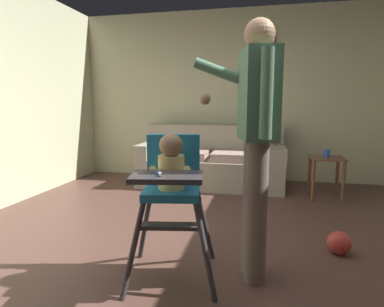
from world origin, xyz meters
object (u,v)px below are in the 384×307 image
Objects in this scene: wall_clock at (265,41)px; high_chair at (172,178)px; sippy_cup at (327,153)px; couch at (212,162)px; adult_standing at (256,137)px; toy_ball_second at (339,243)px; side_table at (326,168)px.

high_chair is at bearing -100.44° from wall_clock.
wall_clock is (-0.78, 0.88, 1.52)m from sippy_cup.
couch is 2.07× the size of high_chair.
adult_standing reaches higher than toy_ball_second.
high_chair is 3.45m from wall_clock.
high_chair is 2.62m from side_table.
sippy_cup is at bearing 84.18° from toy_ball_second.
couch reaches higher than side_table.
wall_clock is at bearing 124.11° from couch.
high_chair is at bearing 2.92° from couch.
couch is at bearing 123.27° from toy_ball_second.
wall_clock is (0.04, 2.98, 1.14)m from adult_standing.
side_table is at bearing -48.13° from wall_clock.
high_chair is 3.39× the size of wall_clock.
sippy_cup is (-0.01, 0.00, 0.19)m from side_table.
toy_ball_second is at bearing 33.27° from couch.
high_chair is 1.46m from toy_ball_second.
side_table is (1.49, -0.40, 0.05)m from couch.
adult_standing is (0.53, 0.11, 0.27)m from high_chair.
sippy_cup reaches higher than toy_ball_second.
side_table is at bearing -0.00° from sippy_cup.
side_table is 5.20× the size of sippy_cup.
couch is at bearing 164.96° from sippy_cup.
high_chair reaches higher than side_table.
couch is 1.96m from wall_clock.
adult_standing is 1.20m from toy_ball_second.
wall_clock reaches higher than couch.
wall_clock is (0.57, 3.10, 1.40)m from high_chair.
wall_clock is at bearing 131.69° from sippy_cup.
adult_standing is 16.86× the size of sippy_cup.
couch is 1.22× the size of adult_standing.
high_chair is at bearing -121.30° from sippy_cup.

